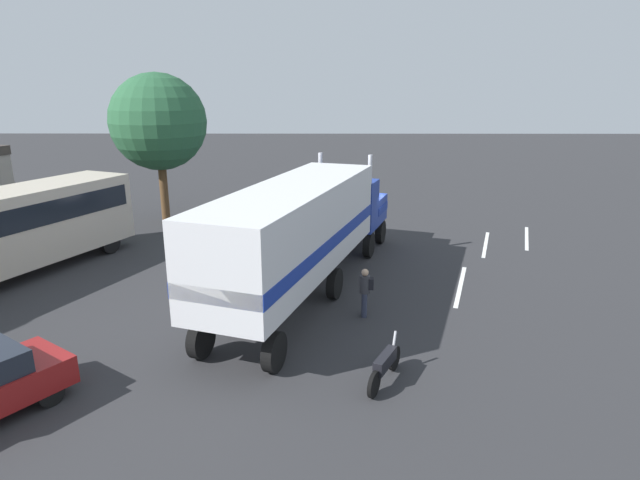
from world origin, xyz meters
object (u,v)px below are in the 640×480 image
(semi_truck, at_px, (306,226))
(person_bystander, at_px, (365,290))
(motorcycle, at_px, (385,365))
(tree_left, at_px, (158,122))
(parked_bus, at_px, (1,228))

(semi_truck, bearing_deg, person_bystander, -135.26)
(semi_truck, height_order, motorcycle, semi_truck)
(motorcycle, height_order, tree_left, tree_left)
(motorcycle, relative_size, tree_left, 0.24)
(tree_left, bearing_deg, motorcycle, -147.81)
(person_bystander, xyz_separation_m, parked_bus, (3.38, 13.61, 1.17))
(semi_truck, bearing_deg, parked_bus, 83.19)
(person_bystander, bearing_deg, parked_bus, 76.07)
(semi_truck, height_order, parked_bus, semi_truck)
(person_bystander, xyz_separation_m, tree_left, (12.23, 10.01, 4.52))
(tree_left, bearing_deg, semi_truck, -141.84)
(person_bystander, bearing_deg, tree_left, 39.32)
(person_bystander, height_order, tree_left, tree_left)
(motorcycle, bearing_deg, person_bystander, 2.92)
(semi_truck, bearing_deg, motorcycle, -160.08)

